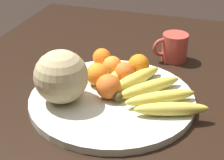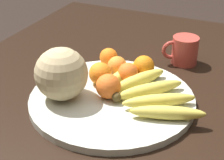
{
  "view_description": "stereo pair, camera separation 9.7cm",
  "coord_description": "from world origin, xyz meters",
  "px_view_note": "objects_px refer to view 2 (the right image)",
  "views": [
    {
      "loc": [
        0.79,
        0.3,
        1.28
      ],
      "look_at": [
        -0.02,
        0.04,
        0.81
      ],
      "focal_mm": 60.0,
      "sensor_mm": 36.0,
      "label": 1
    },
    {
      "loc": [
        0.76,
        0.39,
        1.28
      ],
      "look_at": [
        -0.02,
        0.04,
        0.81
      ],
      "focal_mm": 60.0,
      "sensor_mm": 36.0,
      "label": 2
    }
  ],
  "objects_px": {
    "orange_front_left": "(117,66)",
    "fruit_bowl": "(112,99)",
    "kitchen_table": "(97,129)",
    "melon": "(61,74)",
    "orange_top_small": "(128,73)",
    "orange_back_left": "(109,57)",
    "banana_bunch": "(147,90)",
    "orange_mid_center": "(100,73)",
    "orange_back_right": "(108,86)",
    "ceramic_mug": "(184,50)",
    "orange_front_right": "(144,66)"
  },
  "relations": [
    {
      "from": "kitchen_table",
      "to": "melon",
      "type": "xyz_separation_m",
      "value": [
        0.04,
        -0.08,
        0.18
      ]
    },
    {
      "from": "fruit_bowl",
      "to": "orange_top_small",
      "type": "relative_size",
      "value": 7.65
    },
    {
      "from": "orange_top_small",
      "to": "banana_bunch",
      "type": "bearing_deg",
      "value": 56.67
    },
    {
      "from": "fruit_bowl",
      "to": "orange_front_left",
      "type": "relative_size",
      "value": 7.82
    },
    {
      "from": "orange_back_right",
      "to": "orange_top_small",
      "type": "height_order",
      "value": "orange_back_right"
    },
    {
      "from": "melon",
      "to": "orange_front_right",
      "type": "distance_m",
      "value": 0.26
    },
    {
      "from": "banana_bunch",
      "to": "melon",
      "type": "bearing_deg",
      "value": 158.94
    },
    {
      "from": "orange_back_left",
      "to": "orange_back_right",
      "type": "relative_size",
      "value": 0.85
    },
    {
      "from": "orange_top_small",
      "to": "orange_back_right",
      "type": "bearing_deg",
      "value": -8.9
    },
    {
      "from": "orange_back_left",
      "to": "orange_back_right",
      "type": "height_order",
      "value": "orange_back_right"
    },
    {
      "from": "melon",
      "to": "orange_top_small",
      "type": "distance_m",
      "value": 0.2
    },
    {
      "from": "ceramic_mug",
      "to": "orange_top_small",
      "type": "bearing_deg",
      "value": -24.72
    },
    {
      "from": "orange_back_left",
      "to": "banana_bunch",
      "type": "bearing_deg",
      "value": 54.19
    },
    {
      "from": "orange_mid_center",
      "to": "orange_back_left",
      "type": "bearing_deg",
      "value": -167.21
    },
    {
      "from": "kitchen_table",
      "to": "ceramic_mug",
      "type": "relative_size",
      "value": 13.88
    },
    {
      "from": "orange_front_left",
      "to": "orange_mid_center",
      "type": "xyz_separation_m",
      "value": [
        0.07,
        -0.02,
        0.0
      ]
    },
    {
      "from": "kitchen_table",
      "to": "melon",
      "type": "height_order",
      "value": "melon"
    },
    {
      "from": "orange_back_right",
      "to": "orange_front_left",
      "type": "bearing_deg",
      "value": -166.78
    },
    {
      "from": "orange_front_left",
      "to": "orange_mid_center",
      "type": "height_order",
      "value": "orange_mid_center"
    },
    {
      "from": "orange_front_left",
      "to": "orange_top_small",
      "type": "height_order",
      "value": "orange_top_small"
    },
    {
      "from": "fruit_bowl",
      "to": "orange_front_right",
      "type": "xyz_separation_m",
      "value": [
        -0.15,
        0.04,
        0.04
      ]
    },
    {
      "from": "kitchen_table",
      "to": "orange_back_left",
      "type": "xyz_separation_m",
      "value": [
        -0.18,
        -0.05,
        0.13
      ]
    },
    {
      "from": "banana_bunch",
      "to": "orange_front_left",
      "type": "xyz_separation_m",
      "value": [
        -0.08,
        -0.12,
        0.01
      ]
    },
    {
      "from": "banana_bunch",
      "to": "ceramic_mug",
      "type": "height_order",
      "value": "ceramic_mug"
    },
    {
      "from": "orange_front_left",
      "to": "orange_front_right",
      "type": "distance_m",
      "value": 0.08
    },
    {
      "from": "orange_back_right",
      "to": "ceramic_mug",
      "type": "xyz_separation_m",
      "value": [
        -0.32,
        0.12,
        -0.01
      ]
    },
    {
      "from": "melon",
      "to": "orange_back_right",
      "type": "xyz_separation_m",
      "value": [
        -0.05,
        0.11,
        -0.04
      ]
    },
    {
      "from": "orange_mid_center",
      "to": "melon",
      "type": "bearing_deg",
      "value": -28.5
    },
    {
      "from": "melon",
      "to": "orange_top_small",
      "type": "bearing_deg",
      "value": 139.63
    },
    {
      "from": "melon",
      "to": "orange_top_small",
      "type": "height_order",
      "value": "melon"
    },
    {
      "from": "kitchen_table",
      "to": "fruit_bowl",
      "type": "relative_size",
      "value": 3.42
    },
    {
      "from": "kitchen_table",
      "to": "orange_front_right",
      "type": "relative_size",
      "value": 24.44
    },
    {
      "from": "orange_front_left",
      "to": "kitchen_table",
      "type": "bearing_deg",
      "value": -0.35
    },
    {
      "from": "orange_front_left",
      "to": "fruit_bowl",
      "type": "bearing_deg",
      "value": 17.21
    },
    {
      "from": "kitchen_table",
      "to": "fruit_bowl",
      "type": "xyz_separation_m",
      "value": [
        -0.02,
        0.04,
        0.1
      ]
    },
    {
      "from": "kitchen_table",
      "to": "ceramic_mug",
      "type": "xyz_separation_m",
      "value": [
        -0.33,
        0.15,
        0.13
      ]
    },
    {
      "from": "orange_front_left",
      "to": "orange_top_small",
      "type": "bearing_deg",
      "value": 57.22
    },
    {
      "from": "orange_back_left",
      "to": "ceramic_mug",
      "type": "xyz_separation_m",
      "value": [
        -0.15,
        0.2,
        -0.0
      ]
    },
    {
      "from": "melon",
      "to": "orange_front_left",
      "type": "relative_size",
      "value": 2.47
    },
    {
      "from": "fruit_bowl",
      "to": "orange_front_left",
      "type": "xyz_separation_m",
      "value": [
        -0.12,
        -0.04,
        0.04
      ]
    },
    {
      "from": "banana_bunch",
      "to": "orange_back_left",
      "type": "height_order",
      "value": "orange_back_left"
    },
    {
      "from": "banana_bunch",
      "to": "orange_top_small",
      "type": "bearing_deg",
      "value": 99.15
    },
    {
      "from": "orange_mid_center",
      "to": "ceramic_mug",
      "type": "xyz_separation_m",
      "value": [
        -0.26,
        0.17,
        -0.01
      ]
    },
    {
      "from": "orange_front_right",
      "to": "ceramic_mug",
      "type": "xyz_separation_m",
      "value": [
        -0.17,
        0.08,
        -0.01
      ]
    },
    {
      "from": "kitchen_table",
      "to": "fruit_bowl",
      "type": "height_order",
      "value": "fruit_bowl"
    },
    {
      "from": "orange_front_right",
      "to": "orange_mid_center",
      "type": "height_order",
      "value": "orange_mid_center"
    },
    {
      "from": "orange_front_right",
      "to": "orange_back_right",
      "type": "xyz_separation_m",
      "value": [
        0.15,
        -0.04,
        0.0
      ]
    },
    {
      "from": "banana_bunch",
      "to": "orange_back_right",
      "type": "height_order",
      "value": "orange_back_right"
    },
    {
      "from": "fruit_bowl",
      "to": "ceramic_mug",
      "type": "height_order",
      "value": "ceramic_mug"
    },
    {
      "from": "orange_mid_center",
      "to": "orange_back_right",
      "type": "bearing_deg",
      "value": 42.3
    }
  ]
}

